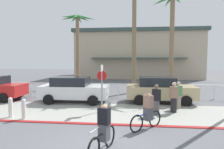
{
  "coord_description": "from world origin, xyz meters",
  "views": [
    {
      "loc": [
        1.12,
        -6.3,
        2.86
      ],
      "look_at": [
        -0.2,
        6.0,
        1.91
      ],
      "focal_mm": 32.12,
      "sensor_mm": 36.0,
      "label": 1
    }
  ],
  "objects_px": {
    "cyclist_blue_0": "(147,112)",
    "pedestrian_1": "(178,96)",
    "stop_sign_bike_lane": "(102,81)",
    "pedestrian_2": "(156,101)",
    "palm_tree_2": "(77,32)",
    "palm_tree_3": "(134,16)",
    "car_tan_2": "(160,90)",
    "car_white_1": "(74,89)",
    "cyclist_black_1": "(103,130)",
    "palm_tree_4": "(171,21)",
    "bollard_2": "(11,107)",
    "pedestrian_0": "(174,99)",
    "bollard_0": "(24,109)"
  },
  "relations": [
    {
      "from": "stop_sign_bike_lane",
      "to": "palm_tree_4",
      "type": "distance_m",
      "value": 8.72
    },
    {
      "from": "palm_tree_2",
      "to": "pedestrian_1",
      "type": "relative_size",
      "value": 4.71
    },
    {
      "from": "bollard_2",
      "to": "pedestrian_1",
      "type": "bearing_deg",
      "value": 17.65
    },
    {
      "from": "palm_tree_2",
      "to": "pedestrian_0",
      "type": "height_order",
      "value": "palm_tree_2"
    },
    {
      "from": "pedestrian_1",
      "to": "palm_tree_4",
      "type": "bearing_deg",
      "value": 85.38
    },
    {
      "from": "stop_sign_bike_lane",
      "to": "pedestrian_0",
      "type": "distance_m",
      "value": 3.96
    },
    {
      "from": "stop_sign_bike_lane",
      "to": "palm_tree_4",
      "type": "height_order",
      "value": "palm_tree_4"
    },
    {
      "from": "stop_sign_bike_lane",
      "to": "bollard_0",
      "type": "bearing_deg",
      "value": -153.45
    },
    {
      "from": "palm_tree_4",
      "to": "pedestrian_1",
      "type": "height_order",
      "value": "palm_tree_4"
    },
    {
      "from": "palm_tree_4",
      "to": "cyclist_black_1",
      "type": "relative_size",
      "value": 4.58
    },
    {
      "from": "stop_sign_bike_lane",
      "to": "palm_tree_4",
      "type": "xyz_separation_m",
      "value": [
        4.66,
        6.03,
        4.24
      ]
    },
    {
      "from": "cyclist_black_1",
      "to": "pedestrian_0",
      "type": "bearing_deg",
      "value": 58.17
    },
    {
      "from": "bollard_2",
      "to": "car_white_1",
      "type": "distance_m",
      "value": 4.27
    },
    {
      "from": "bollard_0",
      "to": "car_white_1",
      "type": "bearing_deg",
      "value": 72.56
    },
    {
      "from": "pedestrian_2",
      "to": "bollard_0",
      "type": "bearing_deg",
      "value": -167.26
    },
    {
      "from": "bollard_0",
      "to": "pedestrian_0",
      "type": "distance_m",
      "value": 7.59
    },
    {
      "from": "car_white_1",
      "to": "car_tan_2",
      "type": "relative_size",
      "value": 1.0
    },
    {
      "from": "bollard_0",
      "to": "pedestrian_0",
      "type": "height_order",
      "value": "pedestrian_0"
    },
    {
      "from": "car_white_1",
      "to": "car_tan_2",
      "type": "height_order",
      "value": "same"
    },
    {
      "from": "pedestrian_1",
      "to": "pedestrian_2",
      "type": "height_order",
      "value": "pedestrian_2"
    },
    {
      "from": "stop_sign_bike_lane",
      "to": "pedestrian_2",
      "type": "relative_size",
      "value": 1.62
    },
    {
      "from": "palm_tree_3",
      "to": "palm_tree_2",
      "type": "bearing_deg",
      "value": 151.84
    },
    {
      "from": "car_white_1",
      "to": "pedestrian_1",
      "type": "height_order",
      "value": "car_white_1"
    },
    {
      "from": "palm_tree_4",
      "to": "pedestrian_2",
      "type": "height_order",
      "value": "palm_tree_4"
    },
    {
      "from": "pedestrian_2",
      "to": "car_white_1",
      "type": "bearing_deg",
      "value": 153.71
    },
    {
      "from": "car_tan_2",
      "to": "bollard_2",
      "type": "bearing_deg",
      "value": -151.36
    },
    {
      "from": "cyclist_black_1",
      "to": "bollard_2",
      "type": "bearing_deg",
      "value": 148.22
    },
    {
      "from": "pedestrian_1",
      "to": "pedestrian_0",
      "type": "bearing_deg",
      "value": -114.61
    },
    {
      "from": "car_white_1",
      "to": "cyclist_black_1",
      "type": "distance_m",
      "value": 7.51
    },
    {
      "from": "palm_tree_2",
      "to": "cyclist_blue_0",
      "type": "relative_size",
      "value": 4.94
    },
    {
      "from": "bollard_0",
      "to": "palm_tree_2",
      "type": "height_order",
      "value": "palm_tree_2"
    },
    {
      "from": "pedestrian_2",
      "to": "palm_tree_3",
      "type": "bearing_deg",
      "value": 99.34
    },
    {
      "from": "stop_sign_bike_lane",
      "to": "palm_tree_3",
      "type": "xyz_separation_m",
      "value": [
        1.71,
        6.63,
        4.84
      ]
    },
    {
      "from": "bollard_0",
      "to": "pedestrian_1",
      "type": "relative_size",
      "value": 0.64
    },
    {
      "from": "palm_tree_2",
      "to": "car_tan_2",
      "type": "relative_size",
      "value": 1.68
    },
    {
      "from": "cyclist_black_1",
      "to": "pedestrian_0",
      "type": "distance_m",
      "value": 5.79
    },
    {
      "from": "pedestrian_1",
      "to": "stop_sign_bike_lane",
      "type": "bearing_deg",
      "value": -164.31
    },
    {
      "from": "cyclist_blue_0",
      "to": "pedestrian_2",
      "type": "bearing_deg",
      "value": 74.39
    },
    {
      "from": "car_tan_2",
      "to": "pedestrian_2",
      "type": "relative_size",
      "value": 2.78
    },
    {
      "from": "palm_tree_2",
      "to": "palm_tree_4",
      "type": "xyz_separation_m",
      "value": [
        8.72,
        -3.69,
        0.26
      ]
    },
    {
      "from": "palm_tree_2",
      "to": "pedestrian_1",
      "type": "height_order",
      "value": "palm_tree_2"
    },
    {
      "from": "bollard_2",
      "to": "pedestrian_2",
      "type": "bearing_deg",
      "value": 9.66
    },
    {
      "from": "palm_tree_3",
      "to": "car_white_1",
      "type": "distance_m",
      "value": 8.19
    },
    {
      "from": "cyclist_black_1",
      "to": "pedestrian_1",
      "type": "xyz_separation_m",
      "value": [
        3.49,
        5.86,
        0.03
      ]
    },
    {
      "from": "cyclist_black_1",
      "to": "pedestrian_2",
      "type": "height_order",
      "value": "pedestrian_2"
    },
    {
      "from": "cyclist_blue_0",
      "to": "pedestrian_1",
      "type": "xyz_separation_m",
      "value": [
        2.0,
        3.61,
        0.03
      ]
    },
    {
      "from": "palm_tree_2",
      "to": "car_tan_2",
      "type": "height_order",
      "value": "palm_tree_2"
    },
    {
      "from": "palm_tree_2",
      "to": "pedestrian_2",
      "type": "distance_m",
      "value": 13.14
    },
    {
      "from": "car_tan_2",
      "to": "pedestrian_2",
      "type": "distance_m",
      "value": 3.05
    },
    {
      "from": "palm_tree_3",
      "to": "pedestrian_0",
      "type": "bearing_deg",
      "value": -71.55
    }
  ]
}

